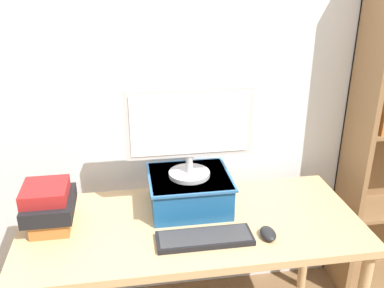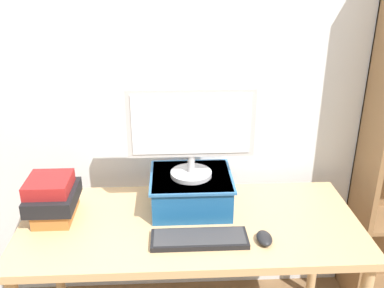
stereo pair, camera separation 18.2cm
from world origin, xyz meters
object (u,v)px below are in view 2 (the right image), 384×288
Objects in this scene: keyboard at (199,239)px; computer_mouse at (264,238)px; book_stack at (53,198)px; computer_monitor at (191,129)px; riser_box at (191,190)px; desk at (190,235)px.

computer_mouse is at bearing -3.57° from keyboard.
computer_mouse is 0.39× the size of book_stack.
computer_monitor is at bearing 133.91° from computer_mouse.
riser_box is 0.31m from computer_monitor.
computer_mouse is at bearing -29.60° from desk.
keyboard is at bearing -85.92° from riser_box.
computer_mouse is (0.29, -0.30, -0.07)m from riser_box.
riser_box is at bearing 133.77° from computer_mouse.
computer_mouse is (0.30, -0.17, 0.09)m from desk.
book_stack reaches higher than computer_mouse.
book_stack is at bearing 160.57° from keyboard.
riser_box is (0.01, 0.13, 0.16)m from desk.
computer_mouse is (0.27, -0.02, 0.01)m from keyboard.
riser_box reaches higher than computer_mouse.
desk is 0.64m from book_stack.
computer_monitor reaches higher than book_stack.
riser_box is at bearing 85.32° from desk.
desk is 3.77× the size of keyboard.
riser_box is 3.64× the size of computer_mouse.
computer_monitor is 2.13× the size of book_stack.
computer_monitor reaches higher than desk.
book_stack is (-0.91, 0.24, 0.08)m from computer_mouse.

